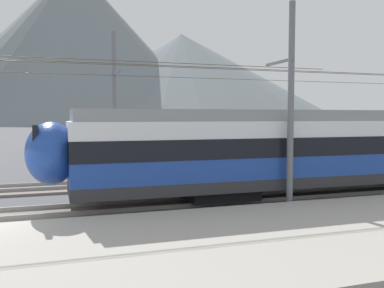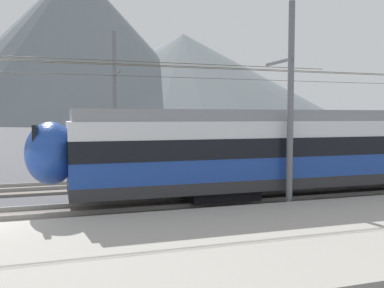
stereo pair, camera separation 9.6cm
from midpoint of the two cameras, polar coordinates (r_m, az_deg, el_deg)
The scene contains 6 objects.
track_far at distance 21.83m, azimuth -24.08°, elevation -5.82°, with size 120.00×3.00×0.28m.
train_far_track at distance 28.32m, azimuth 22.66°, elevation 0.73°, with size 27.64×2.97×4.27m.
catenary_mast_mid at distance 16.42m, azimuth 13.23°, elevation 5.47°, with size 43.65×2.07×7.89m.
catenary_mast_far_side at distance 23.50m, azimuth -10.35°, elevation 5.40°, with size 43.65×2.29×8.25m.
mountain_central_peak at distance 231.03m, azimuth -15.43°, elevation 12.95°, with size 149.16×149.16×82.07m, color slate.
mountain_right_ridge at distance 240.05m, azimuth -1.19°, elevation 8.91°, with size 180.25×180.25×50.31m, color slate.
Camera 2 is at (2.38, -14.26, 3.58)m, focal length 39.07 mm.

